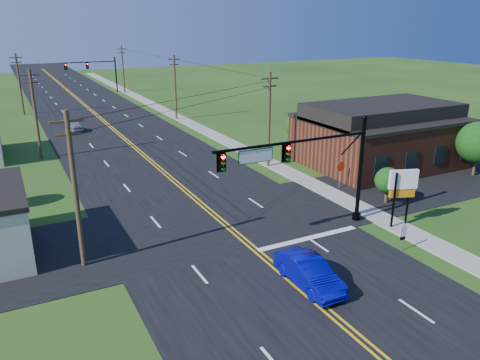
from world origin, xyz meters
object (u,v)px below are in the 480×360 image
stop_sign (341,169)px  signal_mast_far (93,70)px  blue_car (309,273)px  route_sign (403,234)px  signal_mast_main (307,164)px

stop_sign → signal_mast_far: bearing=99.6°
blue_car → stop_sign: 16.15m
blue_car → route_sign: route_sign is taller
signal_mast_far → signal_mast_main: bearing=-90.1°
signal_mast_main → stop_sign: signal_mast_main is taller
signal_mast_far → blue_car: bearing=-92.7°
stop_sign → blue_car: bearing=-131.2°
signal_mast_main → signal_mast_far: same height
blue_car → route_sign: 7.44m
signal_mast_main → stop_sign: 10.10m
route_sign → signal_mast_main: bearing=129.4°
signal_mast_main → signal_mast_far: (0.10, 72.00, -0.20)m
signal_mast_far → stop_sign: size_ratio=4.71×
signal_mast_main → blue_car: size_ratio=2.40×
signal_mast_far → route_sign: size_ratio=5.62×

